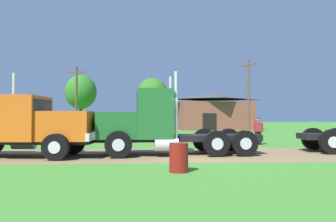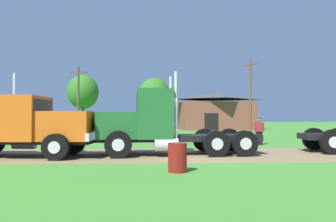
% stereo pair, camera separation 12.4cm
% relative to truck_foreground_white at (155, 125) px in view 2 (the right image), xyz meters
% --- Properties ---
extents(ground_plane, '(200.00, 200.00, 0.00)m').
position_rel_truck_foreground_white_xyz_m(ground_plane, '(1.97, 0.09, -1.34)').
color(ground_plane, '#468C30').
extents(dirt_track, '(120.00, 5.74, 0.01)m').
position_rel_truck_foreground_white_xyz_m(dirt_track, '(1.97, 0.09, -1.33)').
color(dirt_track, olive).
rests_on(dirt_track, ground_plane).
extents(truck_foreground_white, '(7.62, 3.04, 3.66)m').
position_rel_truck_foreground_white_xyz_m(truck_foreground_white, '(0.00, 0.00, 0.00)').
color(truck_foreground_white, black).
rests_on(truck_foreground_white, ground_plane).
extents(truck_near_left, '(7.40, 2.93, 3.71)m').
position_rel_truck_foreground_white_xyz_m(truck_near_left, '(-6.13, -0.54, -0.08)').
color(truck_near_left, black).
rests_on(truck_near_left, ground_plane).
extents(visitor_far_side, '(0.65, 0.34, 1.66)m').
position_rel_truck_foreground_white_xyz_m(visitor_far_side, '(6.39, 5.03, -0.43)').
color(visitor_far_side, '#B22D33').
rests_on(visitor_far_side, ground_plane).
extents(steel_barrel, '(0.59, 0.59, 0.90)m').
position_rel_truck_foreground_white_xyz_m(steel_barrel, '(0.71, -4.69, -0.89)').
color(steel_barrel, maroon).
rests_on(steel_barrel, ground_plane).
extents(shed_building, '(10.84, 8.09, 5.00)m').
position_rel_truck_foreground_white_xyz_m(shed_building, '(8.32, 30.34, 1.07)').
color(shed_building, brown).
rests_on(shed_building, ground_plane).
extents(utility_pole_near, '(2.17, 0.64, 7.25)m').
position_rel_truck_foreground_white_xyz_m(utility_pole_near, '(-8.48, 21.62, 2.53)').
color(utility_pole_near, brown).
rests_on(utility_pole_near, ground_plane).
extents(utility_pole_far, '(1.07, 2.05, 8.29)m').
position_rel_truck_foreground_white_xyz_m(utility_pole_far, '(10.88, 22.10, 3.06)').
color(utility_pole_far, brown).
rests_on(utility_pole_far, ground_plane).
extents(tree_left, '(4.78, 4.78, 8.22)m').
position_rel_truck_foreground_white_xyz_m(tree_left, '(-11.13, 36.12, 4.23)').
color(tree_left, '#513823').
rests_on(tree_left, ground_plane).
extents(tree_mid, '(5.29, 5.29, 8.27)m').
position_rel_truck_foreground_white_xyz_m(tree_mid, '(-0.13, 39.92, 4.01)').
color(tree_mid, '#513823').
rests_on(tree_mid, ground_plane).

